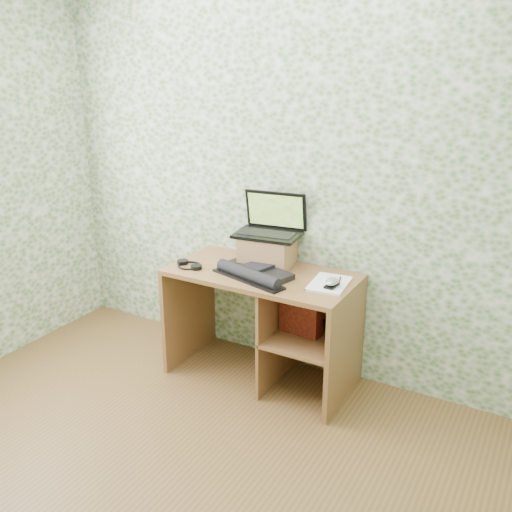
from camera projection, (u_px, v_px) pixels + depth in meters
The scene contains 10 objects.
wall_back at pixel (285, 178), 3.69m from camera, with size 3.50×3.50×0.00m, color silver.
desk at pixel (274, 312), 3.70m from camera, with size 1.20×0.60×0.75m.
riser at pixel (267, 250), 3.72m from camera, with size 0.33×0.27×0.20m, color #916441.
laptop at pixel (271, 225), 3.71m from camera, with size 0.45×0.34×0.28m.
keyboard at pixel (254, 272), 3.55m from camera, with size 0.55×0.40×0.08m.
headphones at pixel (189, 265), 3.72m from camera, with size 0.21×0.18×0.03m.
notepad at pixel (329, 284), 3.42m from camera, with size 0.21×0.30×0.01m, color white.
mouse at pixel (332, 283), 3.35m from camera, with size 0.07×0.11×0.04m, color #B8B8BA.
pen at pixel (339, 281), 3.43m from camera, with size 0.01×0.01×0.14m, color black.
red_box at pixel (301, 310), 3.56m from camera, with size 0.27×0.09×0.32m, color #9E230E.
Camera 1 is at (1.63, -1.52, 2.05)m, focal length 40.00 mm.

